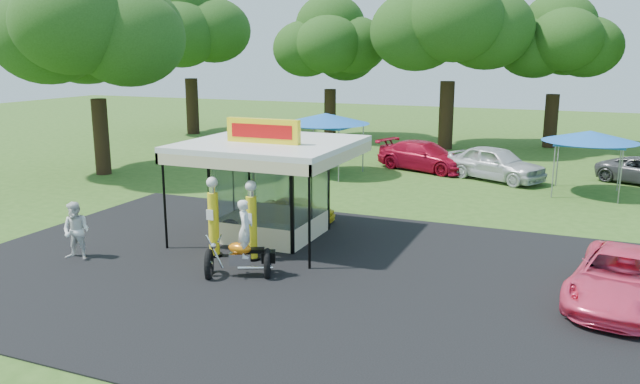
# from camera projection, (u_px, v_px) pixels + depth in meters

# --- Properties ---
(ground) EXTENTS (120.00, 120.00, 0.00)m
(ground) POSITION_uv_depth(u_px,v_px,m) (253.00, 296.00, 16.49)
(ground) COLOR #32581B
(ground) RESTS_ON ground
(asphalt_apron) EXTENTS (20.00, 14.00, 0.04)m
(asphalt_apron) POSITION_uv_depth(u_px,v_px,m) (286.00, 271.00, 18.29)
(asphalt_apron) COLOR black
(asphalt_apron) RESTS_ON ground
(gas_station_kiosk) EXTENTS (5.40, 5.40, 4.18)m
(gas_station_kiosk) POSITION_uv_depth(u_px,v_px,m) (271.00, 187.00, 21.35)
(gas_station_kiosk) COLOR white
(gas_station_kiosk) RESTS_ON ground
(gas_pump_left) EXTENTS (0.48, 0.48, 2.58)m
(gas_pump_left) POSITION_uv_depth(u_px,v_px,m) (213.00, 219.00, 19.36)
(gas_pump_left) COLOR black
(gas_pump_left) RESTS_ON ground
(gas_pump_right) EXTENTS (0.47, 0.47, 2.54)m
(gas_pump_right) POSITION_uv_depth(u_px,v_px,m) (252.00, 223.00, 19.03)
(gas_pump_right) COLOR black
(gas_pump_right) RESTS_ON ground
(motorcycle) EXTENTS (2.08, 1.62, 2.37)m
(motorcycle) POSITION_uv_depth(u_px,v_px,m) (243.00, 246.00, 17.69)
(motorcycle) COLOR black
(motorcycle) RESTS_ON ground
(spare_tires) EXTENTS (0.98, 0.61, 0.83)m
(spare_tires) POSITION_uv_depth(u_px,v_px,m) (230.00, 232.00, 20.97)
(spare_tires) COLOR black
(spare_tires) RESTS_ON ground
(kiosk_car) EXTENTS (2.82, 1.13, 0.96)m
(kiosk_car) POSITION_uv_depth(u_px,v_px,m) (298.00, 209.00, 23.62)
(kiosk_car) COLOR yellow
(kiosk_car) RESTS_ON ground
(pink_sedan) EXTENTS (3.10, 5.28, 1.38)m
(pink_sedan) POSITION_uv_depth(u_px,v_px,m) (622.00, 278.00, 15.85)
(pink_sedan) COLOR #FE4571
(pink_sedan) RESTS_ON ground
(spectator_west) EXTENTS (1.00, 0.84, 1.83)m
(spectator_west) POSITION_uv_depth(u_px,v_px,m) (76.00, 231.00, 19.22)
(spectator_west) COLOR white
(spectator_west) RESTS_ON ground
(bg_car_a) EXTENTS (5.21, 3.83, 1.64)m
(bg_car_a) POSITION_uv_depth(u_px,v_px,m) (297.00, 152.00, 34.87)
(bg_car_a) COLOR white
(bg_car_a) RESTS_ON ground
(bg_car_b) EXTENTS (5.81, 3.88, 1.56)m
(bg_car_b) POSITION_uv_depth(u_px,v_px,m) (424.00, 156.00, 33.86)
(bg_car_b) COLOR #B40D2A
(bg_car_b) RESTS_ON ground
(bg_car_c) EXTENTS (5.41, 4.04, 1.71)m
(bg_car_c) POSITION_uv_depth(u_px,v_px,m) (496.00, 163.00, 31.23)
(bg_car_c) COLOR silver
(bg_car_c) RESTS_ON ground
(tent_west) EXTENTS (4.61, 4.61, 3.22)m
(tent_west) POSITION_uv_depth(u_px,v_px,m) (325.00, 119.00, 32.28)
(tent_west) COLOR gray
(tent_west) RESTS_ON ground
(tent_east) EXTENTS (4.14, 4.14, 2.90)m
(tent_east) POSITION_uv_depth(u_px,v_px,m) (590.00, 137.00, 27.72)
(tent_east) COLOR gray
(tent_east) RESTS_ON ground
(oak_far_a) EXTENTS (10.16, 10.16, 12.04)m
(oak_far_a) POSITION_uv_depth(u_px,v_px,m) (189.00, 34.00, 47.60)
(oak_far_a) COLOR black
(oak_far_a) RESTS_ON ground
(oak_far_b) EXTENTS (8.48, 8.48, 10.11)m
(oak_far_b) POSITION_uv_depth(u_px,v_px,m) (330.00, 50.00, 44.89)
(oak_far_b) COLOR black
(oak_far_b) RESTS_ON ground
(oak_far_c) EXTENTS (10.67, 10.67, 12.57)m
(oak_far_c) POSITION_uv_depth(u_px,v_px,m) (450.00, 25.00, 39.83)
(oak_far_c) COLOR black
(oak_far_c) RESTS_ON ground
(oak_far_d) EXTENTS (8.30, 8.30, 9.88)m
(oak_far_d) POSITION_uv_depth(u_px,v_px,m) (556.00, 52.00, 40.88)
(oak_far_d) COLOR black
(oak_far_d) RESTS_ON ground
(oak_near) EXTENTS (10.14, 10.14, 11.68)m
(oak_near) POSITION_uv_depth(u_px,v_px,m) (93.00, 31.00, 31.39)
(oak_near) COLOR black
(oak_near) RESTS_ON ground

